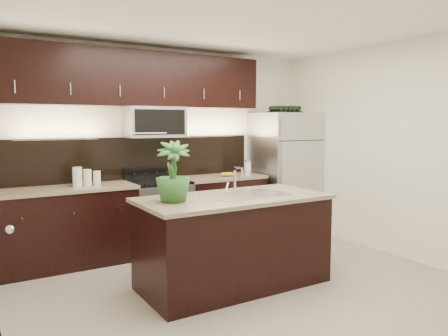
{
  "coord_description": "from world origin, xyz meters",
  "views": [
    {
      "loc": [
        -2.45,
        -3.6,
        1.7
      ],
      "look_at": [
        0.06,
        0.55,
        1.19
      ],
      "focal_mm": 35.0,
      "sensor_mm": 36.0,
      "label": 1
    }
  ],
  "objects": [
    {
      "name": "ground",
      "position": [
        0.0,
        0.0,
        0.0
      ],
      "size": [
        4.5,
        4.5,
        0.0
      ],
      "primitive_type": "plane",
      "color": "gray",
      "rests_on": "ground"
    },
    {
      "name": "room_walls",
      "position": [
        -0.11,
        -0.04,
        1.7
      ],
      "size": [
        4.52,
        4.02,
        2.71
      ],
      "color": "silver",
      "rests_on": "ground"
    },
    {
      "name": "counter_run",
      "position": [
        -0.46,
        1.69,
        0.47
      ],
      "size": [
        3.51,
        0.65,
        0.94
      ],
      "color": "black",
      "rests_on": "ground"
    },
    {
      "name": "upper_fixtures",
      "position": [
        -0.43,
        1.84,
        2.14
      ],
      "size": [
        3.49,
        0.4,
        1.66
      ],
      "color": "black",
      "rests_on": "counter_run"
    },
    {
      "name": "island",
      "position": [
        -0.07,
        0.14,
        0.47
      ],
      "size": [
        1.96,
        0.96,
        0.94
      ],
      "color": "black",
      "rests_on": "ground"
    },
    {
      "name": "sink_faucet",
      "position": [
        0.08,
        0.15,
        0.96
      ],
      "size": [
        0.84,
        0.5,
        0.28
      ],
      "color": "silver",
      "rests_on": "island"
    },
    {
      "name": "refrigerator",
      "position": [
        1.8,
        1.63,
        0.92
      ],
      "size": [
        0.89,
        0.8,
        1.84
      ],
      "primitive_type": "cube",
      "color": "#B2B2B7",
      "rests_on": "ground"
    },
    {
      "name": "wine_rack",
      "position": [
        1.8,
        1.63,
        1.89
      ],
      "size": [
        0.45,
        0.28,
        0.11
      ],
      "color": "black",
      "rests_on": "refrigerator"
    },
    {
      "name": "plant",
      "position": [
        -0.73,
        0.17,
        1.23
      ],
      "size": [
        0.41,
        0.41,
        0.58
      ],
      "primitive_type": "imported",
      "rotation": [
        0.0,
        0.0,
        -0.32
      ],
      "color": "#285923",
      "rests_on": "island"
    },
    {
      "name": "canisters",
      "position": [
        -1.2,
        1.67,
        1.04
      ],
      "size": [
        0.34,
        0.17,
        0.24
      ],
      "rotation": [
        0.0,
        0.0,
        0.28
      ],
      "color": "silver",
      "rests_on": "counter_run"
    },
    {
      "name": "french_press",
      "position": [
        1.13,
        1.64,
        1.04
      ],
      "size": [
        0.1,
        0.1,
        0.28
      ],
      "rotation": [
        0.0,
        0.0,
        0.01
      ],
      "color": "silver",
      "rests_on": "counter_run"
    },
    {
      "name": "bananas",
      "position": [
        0.69,
        1.61,
        0.97
      ],
      "size": [
        0.22,
        0.19,
        0.06
      ],
      "primitive_type": "ellipsoid",
      "rotation": [
        0.0,
        0.0,
        -0.18
      ],
      "color": "gold",
      "rests_on": "counter_run"
    }
  ]
}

